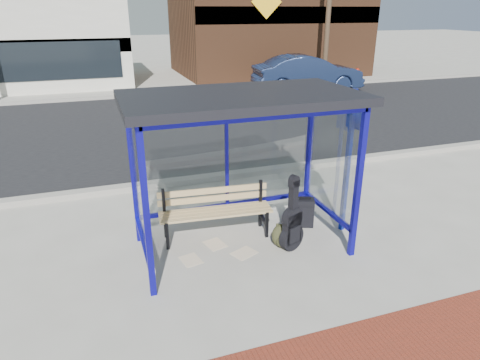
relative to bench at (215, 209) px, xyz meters
name	(u,v)px	position (x,y,z in m)	size (l,w,h in m)	color
ground	(242,247)	(0.29, -0.51, -0.48)	(120.00, 120.00, 0.00)	#B2ADA0
curb_near	(198,179)	(0.29, 2.39, -0.42)	(60.00, 0.25, 0.12)	gray
street_asphalt	(160,125)	(0.29, 7.49, -0.48)	(60.00, 10.00, 0.00)	black
curb_far	(140,95)	(0.29, 12.59, -0.42)	(60.00, 0.25, 0.12)	gray
far_sidewalk	(135,89)	(0.29, 14.49, -0.48)	(60.00, 4.00, 0.01)	#B2ADA0
bus_shelter	(240,117)	(0.29, -0.43, 1.59)	(3.30, 1.80, 2.42)	#110D96
storefront_brown	(267,14)	(8.29, 17.99, 2.72)	(10.00, 7.08, 6.40)	#59331E
bench	(215,209)	(0.00, 0.00, 0.00)	(1.84, 0.61, 0.85)	black
guitar_bag	(292,225)	(0.99, -0.82, -0.06)	(0.44, 0.27, 1.17)	black
suitcase	(304,213)	(1.53, -0.19, -0.23)	(0.37, 0.30, 0.55)	black
backpack	(281,236)	(0.88, -0.69, -0.31)	(0.36, 0.34, 0.36)	#2C2D19
sign_post	(349,154)	(2.09, -0.50, 0.86)	(0.13, 0.29, 2.38)	#0E1F9B
newspaper_a	(215,244)	(-0.09, -0.29, -0.48)	(0.36, 0.28, 0.01)	white
newspaper_b	(191,260)	(-0.56, -0.62, -0.48)	(0.34, 0.27, 0.01)	white
newspaper_c	(244,253)	(0.26, -0.70, -0.48)	(0.36, 0.28, 0.01)	white
parked_car	(307,73)	(7.63, 11.49, 0.32)	(1.69, 4.85, 1.60)	#192648
fire_hydrant	(357,75)	(11.22, 12.94, -0.10)	(0.31, 0.21, 0.70)	#9D190B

